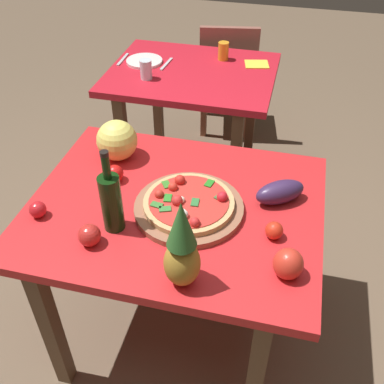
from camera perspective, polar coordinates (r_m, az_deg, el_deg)
ground_plane at (r=2.31m, az=-1.68°, el=-15.84°), size 10.00×10.00×0.00m
display_table at (r=1.80m, az=-2.07°, el=-3.87°), size 1.12×0.90×0.76m
background_table at (r=2.80m, az=-0.00°, el=12.92°), size 0.97×0.78×0.76m
dining_chair at (r=3.40m, az=4.53°, el=14.82°), size 0.46×0.46×0.85m
pizza_board at (r=1.70m, az=-0.40°, el=-2.01°), size 0.41×0.41×0.02m
pizza at (r=1.68m, az=-0.48°, el=-1.30°), size 0.34×0.34×0.06m
wine_bottle at (r=1.59m, az=-10.18°, el=-1.14°), size 0.08×0.08×0.33m
pineapple_left at (r=1.36m, az=-1.30°, el=-7.21°), size 0.12×0.12×0.33m
melon at (r=1.96m, az=-9.47°, el=6.46°), size 0.18×0.18×0.18m
bell_pepper at (r=1.49m, az=12.07°, el=-8.88°), size 0.10×0.10×0.11m
eggplant at (r=1.76m, az=11.07°, el=-0.00°), size 0.22×0.19×0.09m
tomato_by_bottle at (r=1.86m, az=-9.74°, el=2.33°), size 0.07×0.07×0.07m
tomato_beside_pepper at (r=1.76m, az=-18.93°, el=-2.10°), size 0.06×0.06×0.06m
tomato_at_corner at (r=1.60m, az=-12.85°, el=-5.35°), size 0.08×0.08×0.08m
tomato_near_board at (r=1.61m, az=10.34°, el=-4.81°), size 0.06×0.06×0.06m
drinking_glass_juice at (r=2.89m, az=3.99°, el=17.37°), size 0.06×0.06×0.11m
drinking_glass_water at (r=2.65m, az=-5.84°, el=15.17°), size 0.07×0.07×0.11m
dinner_plate at (r=2.87m, az=-6.05°, el=16.15°), size 0.22×0.22×0.02m
fork_utensil at (r=2.92m, az=-8.74°, el=16.24°), size 0.02×0.18×0.01m
knife_utensil at (r=2.83m, az=-3.26°, el=15.86°), size 0.03×0.18×0.01m
napkin_folded at (r=2.86m, az=8.19°, el=15.71°), size 0.16×0.15×0.01m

